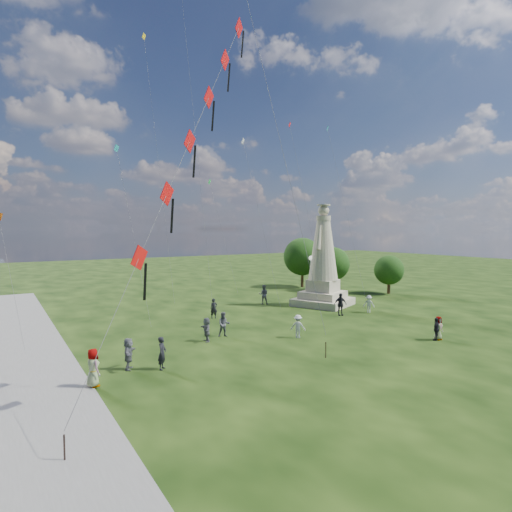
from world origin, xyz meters
TOP-DOWN VIEW (x-y plane):
  - statue at (11.23, 15.79)m, footprint 6.15×6.15m
  - lamppost at (10.28, 16.40)m, footprint 0.43×0.43m
  - tree_row at (18.55, 23.85)m, footprint 8.80×13.38m
  - person_0 at (-7.95, 5.94)m, footprint 0.70×0.74m
  - person_1 at (-2.17, 10.20)m, footprint 0.94×0.76m
  - person_2 at (1.88, 7.35)m, footprint 1.05×1.07m
  - person_3 at (9.09, 2.11)m, footprint 0.96×0.69m
  - person_4 at (9.35, 2.16)m, footprint 0.77×0.49m
  - person_5 at (-9.41, 6.84)m, footprint 1.23×1.65m
  - person_6 at (-0.13, 15.88)m, footprint 0.64×0.48m
  - person_7 at (6.80, 19.25)m, footprint 1.06×0.95m
  - person_8 at (12.30, 10.99)m, footprint 0.98×1.06m
  - person_9 at (9.34, 11.36)m, footprint 1.22×0.90m
  - person_10 at (-11.50, 5.00)m, footprint 0.73×0.95m
  - person_11 at (-3.68, 9.69)m, footprint 0.86×1.52m
  - red_kite_train at (-6.42, 4.61)m, footprint 11.77×9.35m
  - small_kites at (3.21, 23.21)m, footprint 32.21×18.20m

SIDE VIEW (x-z plane):
  - person_3 at x=9.09m, z-range 0.00..1.49m
  - person_8 at x=12.30m, z-range 0.00..1.49m
  - person_2 at x=1.88m, z-range 0.00..1.53m
  - person_4 at x=9.35m, z-range 0.00..1.54m
  - person_11 at x=-3.68m, z-range 0.00..1.54m
  - person_6 at x=-0.13m, z-range 0.00..1.60m
  - person_5 at x=-9.41m, z-range 0.00..1.64m
  - person_1 at x=-2.17m, z-range 0.00..1.67m
  - person_0 at x=-7.95m, z-range 0.00..1.70m
  - person_10 at x=-11.50m, z-range 0.00..1.73m
  - person_7 at x=6.80m, z-range 0.00..1.86m
  - person_9 at x=9.34m, z-range 0.00..1.87m
  - lamppost at x=10.28m, z-range 1.04..5.73m
  - tree_row at x=18.55m, z-range 0.33..6.45m
  - statue at x=11.23m, z-range -1.16..8.33m
  - red_kite_train at x=-6.42m, z-range 2.38..22.11m
  - small_kites at x=3.21m, z-range -1.47..31.42m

